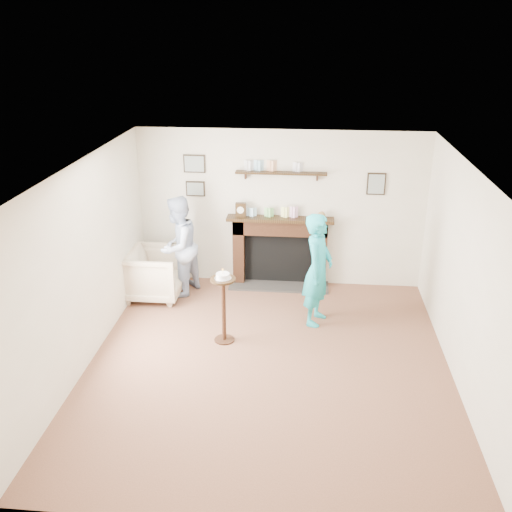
# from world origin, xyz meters

# --- Properties ---
(ground) EXTENTS (5.00, 5.00, 0.00)m
(ground) POSITION_xyz_m (0.00, 0.00, 0.00)
(ground) COLOR brown
(ground) RESTS_ON ground
(room_shell) EXTENTS (4.54, 5.02, 2.52)m
(room_shell) POSITION_xyz_m (-0.00, 0.69, 1.62)
(room_shell) COLOR beige
(room_shell) RESTS_ON ground
(armchair) EXTENTS (0.86, 0.83, 0.78)m
(armchair) POSITION_xyz_m (-1.90, 1.75, 0.00)
(armchair) COLOR tan
(armchair) RESTS_ON ground
(man) EXTENTS (0.84, 0.93, 1.58)m
(man) POSITION_xyz_m (-1.54, 1.90, 0.00)
(man) COLOR #CBE3FF
(man) RESTS_ON ground
(woman) EXTENTS (0.54, 0.68, 1.62)m
(woman) POSITION_xyz_m (0.59, 1.19, 0.00)
(woman) COLOR #1FA3B4
(woman) RESTS_ON ground
(pedestal_table) EXTENTS (0.33, 0.33, 1.05)m
(pedestal_table) POSITION_xyz_m (-0.63, 0.53, 0.65)
(pedestal_table) COLOR black
(pedestal_table) RESTS_ON ground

